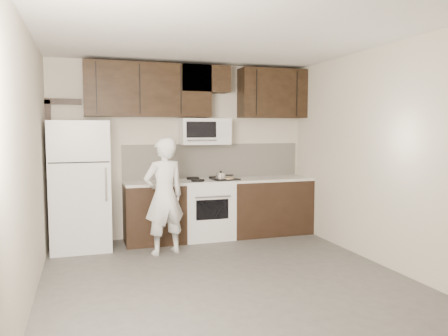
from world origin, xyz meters
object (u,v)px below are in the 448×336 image
person (164,196)px  microwave (204,132)px  refrigerator (80,186)px  stove (207,209)px

person → microwave: bearing=-151.5°
microwave → refrigerator: 2.00m
stove → microwave: size_ratio=1.24×
stove → microwave: microwave is taller
stove → refrigerator: refrigerator is taller
refrigerator → person: 1.23m
stove → person: size_ratio=0.60×
refrigerator → person: bearing=-29.2°
refrigerator → stove: bearing=1.5°
stove → person: bearing=-140.2°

